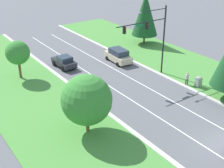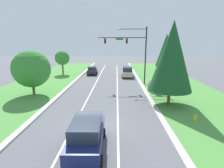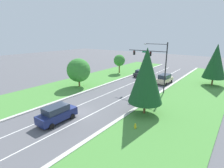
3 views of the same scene
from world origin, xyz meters
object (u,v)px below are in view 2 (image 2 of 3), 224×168
(fire_hydrant, at_px, (195,118))
(oak_far_left_tree, at_px, (32,69))
(navy_suv, at_px, (87,135))
(champagne_suv, at_px, (127,72))
(utility_cabinet, at_px, (157,90))
(pedestrian, at_px, (149,85))
(conifer_near_right_tree, at_px, (166,50))
(charcoal_sedan, at_px, (92,70))
(traffic_signal_mast, at_px, (133,47))
(oak_near_left_tree, at_px, (62,58))
(conifer_far_right_tree, at_px, (172,56))

(fire_hydrant, bearing_deg, oak_far_left_tree, 156.19)
(navy_suv, bearing_deg, fire_hydrant, 25.16)
(champagne_suv, bearing_deg, fire_hydrant, -74.42)
(utility_cabinet, bearing_deg, pedestrian, 122.33)
(navy_suv, xyz_separation_m, conifer_near_right_tree, (12.51, 29.05, 4.00))
(champagne_suv, distance_m, navy_suv, 25.03)
(pedestrian, relative_size, fire_hydrant, 2.41)
(champagne_suv, height_order, navy_suv, navy_suv)
(utility_cabinet, bearing_deg, oak_far_left_tree, -177.86)
(navy_suv, height_order, pedestrian, navy_suv)
(champagne_suv, bearing_deg, utility_cabinet, -72.70)
(pedestrian, bearing_deg, charcoal_sedan, -42.39)
(oak_far_left_tree, bearing_deg, traffic_signal_mast, 25.50)
(traffic_signal_mast, distance_m, charcoal_sedan, 13.07)
(charcoal_sedan, bearing_deg, oak_far_left_tree, -111.88)
(conifer_near_right_tree, bearing_deg, charcoal_sedan, -173.92)
(navy_suv, relative_size, oak_near_left_tree, 0.98)
(champagne_suv, distance_m, conifer_far_right_tree, 17.19)
(charcoal_sedan, distance_m, utility_cabinet, 18.24)
(traffic_signal_mast, relative_size, champagne_suv, 1.87)
(charcoal_sedan, distance_m, conifer_near_right_tree, 16.55)
(charcoal_sedan, relative_size, oak_near_left_tree, 0.83)
(navy_suv, distance_m, utility_cabinet, 14.29)
(charcoal_sedan, xyz_separation_m, conifer_far_right_tree, (10.83, -18.94, 4.38))
(fire_hydrant, relative_size, oak_far_left_tree, 0.12)
(pedestrian, height_order, fire_hydrant, pedestrian)
(charcoal_sedan, distance_m, pedestrian, 16.86)
(conifer_near_right_tree, bearing_deg, oak_far_left_tree, -141.15)
(traffic_signal_mast, distance_m, pedestrian, 7.02)
(champagne_suv, bearing_deg, navy_suv, -95.91)
(utility_cabinet, distance_m, conifer_far_right_tree, 6.12)
(champagne_suv, xyz_separation_m, oak_near_left_tree, (-13.69, 2.54, 2.48))
(charcoal_sedan, bearing_deg, utility_cabinet, -57.46)
(navy_suv, bearing_deg, conifer_far_right_tree, 47.52)
(fire_hydrant, bearing_deg, conifer_near_right_tree, 80.78)
(champagne_suv, distance_m, fire_hydrant, 21.04)
(conifer_near_right_tree, bearing_deg, fire_hydrant, -99.22)
(conifer_near_right_tree, height_order, oak_far_left_tree, conifer_near_right_tree)
(navy_suv, bearing_deg, conifer_near_right_tree, 65.67)
(conifer_far_right_tree, distance_m, oak_far_left_tree, 16.76)
(fire_hydrant, bearing_deg, utility_cabinet, 99.75)
(conifer_far_right_tree, bearing_deg, conifer_near_right_tree, 76.17)
(fire_hydrant, bearing_deg, oak_near_left_tree, 128.25)
(traffic_signal_mast, bearing_deg, oak_near_left_tree, 147.02)
(traffic_signal_mast, xyz_separation_m, charcoal_sedan, (-7.74, 9.23, -5.06))
(oak_near_left_tree, bearing_deg, champagne_suv, -10.52)
(conifer_near_right_tree, height_order, conifer_far_right_tree, conifer_far_right_tree)
(champagne_suv, relative_size, conifer_far_right_tree, 0.55)
(conifer_far_right_tree, bearing_deg, pedestrian, 102.14)
(utility_cabinet, bearing_deg, charcoal_sedan, 124.99)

